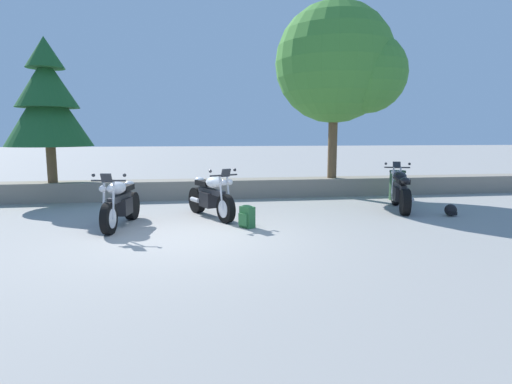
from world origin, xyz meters
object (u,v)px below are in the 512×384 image
at_px(motorcycle_silver_near_left, 120,203).
at_px(trash_bin, 397,185).
at_px(rider_helmet, 451,210).
at_px(pine_tree_far_left, 47,101).
at_px(rider_backpack, 247,216).
at_px(motorcycle_black_far_right, 400,191).
at_px(leafy_tree_mid_left, 341,65).
at_px(motorcycle_white_centre, 211,197).

relative_size(motorcycle_silver_near_left, trash_bin, 2.39).
xyz_separation_m(rider_helmet, pine_tree_far_left, (-9.90, 3.61, 2.68)).
relative_size(rider_backpack, trash_bin, 0.55).
xyz_separation_m(pine_tree_far_left, trash_bin, (9.82, -1.12, -2.39)).
xyz_separation_m(motorcycle_silver_near_left, motorcycle_black_far_right, (6.69, 0.95, 0.00)).
relative_size(rider_helmet, trash_bin, 0.33).
height_order(motorcycle_silver_near_left, leafy_tree_mid_left, leafy_tree_mid_left).
bearing_deg(rider_helmet, trash_bin, 91.80).
bearing_deg(motorcycle_black_far_right, rider_helmet, -50.48).
bearing_deg(pine_tree_far_left, rider_backpack, -39.44).
bearing_deg(rider_helmet, motorcycle_silver_near_left, 179.94).
bearing_deg(motorcycle_black_far_right, rider_backpack, -160.55).
xyz_separation_m(motorcycle_silver_near_left, rider_helmet, (7.48, -0.01, -0.35)).
xyz_separation_m(motorcycle_black_far_right, rider_helmet, (0.79, -0.95, -0.35)).
relative_size(motorcycle_black_far_right, pine_tree_far_left, 0.50).
bearing_deg(motorcycle_white_centre, pine_tree_far_left, 145.65).
xyz_separation_m(motorcycle_black_far_right, rider_backpack, (-4.11, -1.45, -0.24)).
bearing_deg(rider_backpack, motorcycle_white_centre, 120.43).
xyz_separation_m(pine_tree_far_left, leafy_tree_mid_left, (8.40, -0.08, 1.14)).
distance_m(motorcycle_black_far_right, leafy_tree_mid_left, 4.38).
bearing_deg(motorcycle_white_centre, rider_helmet, -6.79).
bearing_deg(motorcycle_black_far_right, leafy_tree_mid_left, 105.44).
height_order(rider_helmet, pine_tree_far_left, pine_tree_far_left).
distance_m(motorcycle_silver_near_left, motorcycle_white_centre, 2.01).
xyz_separation_m(motorcycle_white_centre, motorcycle_black_far_right, (4.80, 0.29, 0.00)).
distance_m(motorcycle_silver_near_left, motorcycle_black_far_right, 6.76).
height_order(pine_tree_far_left, trash_bin, pine_tree_far_left).
height_order(motorcycle_silver_near_left, rider_helmet, motorcycle_silver_near_left).
xyz_separation_m(motorcycle_silver_near_left, motorcycle_white_centre, (1.90, 0.66, 0.00)).
distance_m(motorcycle_black_far_right, trash_bin, 1.69).
xyz_separation_m(motorcycle_white_centre, pine_tree_far_left, (-4.31, 2.95, 2.33)).
bearing_deg(rider_helmet, rider_backpack, -174.21).
bearing_deg(motorcycle_silver_near_left, leafy_tree_mid_left, 30.54).
relative_size(rider_backpack, pine_tree_far_left, 0.12).
height_order(motorcycle_black_far_right, rider_backpack, motorcycle_black_far_right).
bearing_deg(leafy_tree_mid_left, trash_bin, -36.29).
relative_size(motorcycle_white_centre, rider_helmet, 6.93).
xyz_separation_m(motorcycle_white_centre, trash_bin, (5.51, 1.83, -0.05)).
xyz_separation_m(motorcycle_black_far_right, pine_tree_far_left, (-9.11, 2.66, 2.33)).
distance_m(rider_backpack, leafy_tree_mid_left, 6.45).
bearing_deg(leafy_tree_mid_left, motorcycle_silver_near_left, -149.46).
bearing_deg(motorcycle_black_far_right, trash_bin, 65.23).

